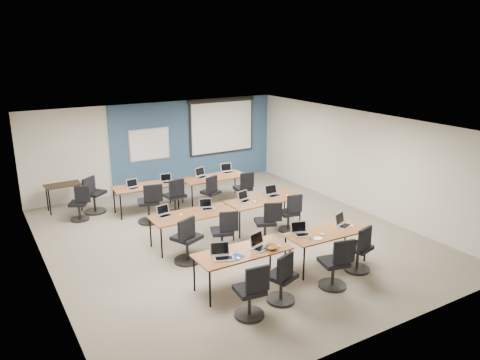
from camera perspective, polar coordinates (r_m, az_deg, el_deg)
floor at (r=11.15m, az=-1.17°, el=-7.00°), size 8.00×9.00×0.02m
ceiling at (r=10.37m, az=-1.25°, el=6.82°), size 8.00×9.00×0.02m
wall_back at (r=14.64m, az=-9.96°, el=4.07°), size 8.00×0.04×2.70m
wall_front at (r=7.36m, az=16.58°, el=-9.11°), size 8.00×0.04×2.70m
wall_left at (r=9.48m, az=-22.80°, el=-3.91°), size 0.04×9.00×2.70m
wall_right at (r=13.05m, az=14.27°, el=2.28°), size 0.04×9.00×2.70m
blue_accent_panel at (r=15.09m, az=-5.48°, el=4.61°), size 5.50×0.04×2.70m
whiteboard at (r=14.45m, az=-10.98°, el=4.26°), size 1.28×0.03×0.98m
projector_screen at (r=15.35m, az=-2.21°, el=6.92°), size 2.40×0.10×1.82m
training_table_front_left at (r=8.76m, az=0.31°, el=-8.93°), size 1.81×0.76×0.73m
training_table_front_right at (r=9.76m, az=10.54°, el=-6.47°), size 1.75×0.73×0.73m
training_table_mid_left at (r=10.61m, az=-5.85°, el=-4.33°), size 1.89×0.79×0.73m
training_table_mid_right at (r=11.54m, az=2.90°, el=-2.51°), size 1.89×0.79×0.73m
training_table_back_left at (r=12.83m, az=-11.40°, el=-0.87°), size 1.72×0.72×0.73m
training_table_back_right at (r=13.42m, az=-3.13°, el=0.23°), size 1.86×0.77×0.73m
laptop_0 at (r=8.47m, az=-2.20°, el=-9.03°), size 0.35×0.30×0.27m
mouse_0 at (r=8.44m, az=-0.21°, el=-9.51°), size 0.08×0.11×0.04m
task_chair_0 at (r=7.97m, az=1.41°, el=-13.92°), size 0.51×0.51×0.99m
laptop_1 at (r=8.86m, az=2.38°, el=-7.84°), size 0.36×0.30×0.27m
mouse_1 at (r=8.95m, az=4.78°, el=-8.00°), size 0.08×0.11×0.03m
task_chair_1 at (r=8.41m, az=5.15°, el=-12.24°), size 0.53×0.51×0.99m
laptop_2 at (r=9.51m, az=7.45°, el=-6.25°), size 0.33×0.28×0.25m
mouse_2 at (r=9.57m, az=9.99°, el=-6.52°), size 0.07×0.11×0.04m
task_chair_2 at (r=9.02m, az=11.59°, el=-10.40°), size 0.53×0.53×1.01m
laptop_3 at (r=10.08m, az=12.40°, el=-5.13°), size 0.34×0.29×0.26m
mouse_3 at (r=10.10m, az=13.46°, el=-5.48°), size 0.07×0.11×0.04m
task_chair_3 at (r=9.72m, az=14.35°, el=-8.56°), size 0.53×0.52×1.00m
laptop_4 at (r=10.54m, az=-9.23°, el=-4.02°), size 0.30×0.26×0.23m
mouse_4 at (r=10.53m, az=-7.18°, el=-4.22°), size 0.06×0.09×0.03m
task_chair_4 at (r=9.83m, az=-6.48°, el=-7.69°), size 0.61×0.57×1.05m
laptop_5 at (r=10.85m, az=-4.05°, el=-3.23°), size 0.30×0.25×0.23m
mouse_5 at (r=10.84m, az=-3.25°, el=-3.50°), size 0.08×0.11×0.04m
task_chair_5 at (r=10.22m, az=-1.99°, el=-6.76°), size 0.53×0.51×0.99m
laptop_6 at (r=11.35m, az=0.57°, el=-2.27°), size 0.31×0.27×0.24m
mouse_6 at (r=11.31m, az=1.80°, el=-2.62°), size 0.08×0.10×0.03m
task_chair_6 at (r=10.74m, az=3.32°, el=-5.58°), size 0.54×0.51×0.99m
laptop_7 at (r=11.75m, az=4.03°, el=-1.62°), size 0.35×0.29×0.26m
mouse_7 at (r=11.78m, az=5.78°, el=-1.89°), size 0.07×0.10×0.04m
task_chair_7 at (r=11.41m, az=6.10°, el=-4.37°), size 0.48×0.48×0.96m
laptop_8 at (r=12.63m, az=-12.90°, el=-0.74°), size 0.31×0.26×0.24m
mouse_8 at (r=12.60m, az=-11.48°, el=-0.92°), size 0.09×0.11×0.03m
task_chair_8 at (r=12.07m, az=-10.94°, el=-3.18°), size 0.58×0.58×1.05m
laptop_9 at (r=12.98m, az=-8.89°, el=-0.05°), size 0.31×0.26×0.24m
mouse_9 at (r=12.86m, az=-8.32°, el=-0.40°), size 0.08×0.11×0.04m
task_chair_9 at (r=12.52m, az=-7.86°, el=-2.38°), size 0.54×0.54×1.02m
laptop_10 at (r=13.38m, az=-4.72°, el=0.64°), size 0.35×0.30×0.26m
mouse_10 at (r=13.29m, az=-3.94°, el=0.31°), size 0.07×0.11×0.04m
task_chair_10 at (r=12.86m, az=-3.54°, el=-1.85°), size 0.50×0.49×0.97m
laptop_11 at (r=13.82m, az=-1.52°, el=1.20°), size 0.34×0.29×0.26m
mouse_11 at (r=13.71m, az=-0.17°, el=0.85°), size 0.06×0.10×0.03m
task_chair_11 at (r=13.14m, az=0.48°, el=-1.39°), size 0.50×0.50×0.98m
blue_mousepad at (r=8.51m, az=-0.48°, el=-9.36°), size 0.32×0.30×0.01m
snack_bowl at (r=8.83m, az=3.85°, el=-8.16°), size 0.32×0.32×0.07m
snack_plate at (r=9.37m, az=9.45°, el=-7.04°), size 0.23×0.23×0.01m
coffee_cup at (r=9.34m, az=8.55°, el=-6.84°), size 0.07×0.07×0.06m
utility_table at (r=13.51m, az=-20.79°, el=-0.87°), size 0.92×0.51×0.75m
spare_chair_a at (r=13.12m, az=-17.47°, el=-2.07°), size 0.67×0.58×1.05m
spare_chair_b at (r=12.70m, az=-18.93°, el=-3.02°), size 0.51×0.47×0.96m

